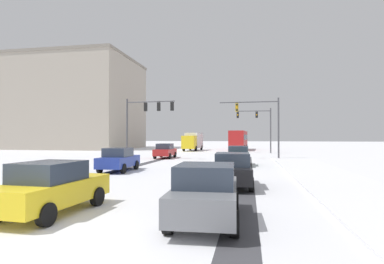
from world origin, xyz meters
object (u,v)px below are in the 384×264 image
(traffic_signal_near_right, at_px, (262,117))
(car_dark_green_second, at_px, (239,156))
(car_grey_fifth, at_px, (206,193))
(office_building_far_left_block, at_px, (72,104))
(traffic_signal_far_right, at_px, (259,121))
(bus_oncoming, at_px, (239,139))
(traffic_signal_near_left, at_px, (146,114))
(car_red_lead, at_px, (165,151))
(car_black_fourth, at_px, (232,170))
(car_blue_third, at_px, (119,159))
(car_yellow_cab_sixth, at_px, (52,187))
(box_truck_delivery, at_px, (193,141))

(traffic_signal_near_right, height_order, car_dark_green_second, traffic_signal_near_right)
(car_grey_fifth, height_order, office_building_far_left_block, office_building_far_left_block)
(traffic_signal_far_right, height_order, car_grey_fifth, traffic_signal_far_right)
(bus_oncoming, bearing_deg, traffic_signal_near_left, -110.30)
(traffic_signal_near_left, bearing_deg, office_building_far_left_block, 133.83)
(traffic_signal_far_right, distance_m, office_building_far_left_block, 39.16)
(traffic_signal_near_left, relative_size, car_red_lead, 1.58)
(car_black_fourth, bearing_deg, traffic_signal_near_right, 83.57)
(traffic_signal_far_right, distance_m, car_grey_fifth, 36.94)
(traffic_signal_near_right, height_order, car_black_fourth, traffic_signal_near_right)
(traffic_signal_far_right, relative_size, car_blue_third, 1.56)
(car_yellow_cab_sixth, bearing_deg, traffic_signal_near_right, 73.45)
(car_red_lead, distance_m, car_black_fourth, 19.94)
(traffic_signal_far_right, distance_m, car_red_lead, 16.72)
(traffic_signal_near_left, bearing_deg, traffic_signal_far_right, 48.90)
(car_blue_third, xyz_separation_m, car_black_fourth, (8.07, -5.17, 0.00))
(traffic_signal_near_left, bearing_deg, car_grey_fifth, -66.89)
(car_blue_third, xyz_separation_m, office_building_far_left_block, (-26.84, 37.23, 8.20))
(traffic_signal_near_left, distance_m, car_black_fourth, 19.76)
(office_building_far_left_block, bearing_deg, car_grey_fifth, -54.59)
(traffic_signal_far_right, xyz_separation_m, car_dark_green_second, (-2.22, -19.57, -3.78))
(car_blue_third, height_order, bus_oncoming, bus_oncoming)
(bus_oncoming, bearing_deg, car_grey_fifth, -89.22)
(car_dark_green_second, distance_m, bus_oncoming, 29.99)
(traffic_signal_near_left, relative_size, box_truck_delivery, 0.87)
(car_black_fourth, distance_m, bus_oncoming, 40.95)
(traffic_signal_near_left, xyz_separation_m, car_grey_fifth, (9.66, -22.65, -3.96))
(car_red_lead, relative_size, car_yellow_cab_sixth, 0.99)
(car_black_fourth, relative_size, bus_oncoming, 0.38)
(car_black_fourth, height_order, box_truck_delivery, box_truck_delivery)
(traffic_signal_far_right, relative_size, car_dark_green_second, 1.58)
(bus_oncoming, xyz_separation_m, box_truck_delivery, (-7.62, -4.07, -0.36))
(car_black_fourth, xyz_separation_m, bus_oncoming, (-1.05, 40.92, 1.18))
(car_black_fourth, height_order, car_grey_fifth, same)
(car_red_lead, bearing_deg, traffic_signal_far_right, 49.81)
(traffic_signal_near_right, xyz_separation_m, car_blue_third, (-10.18, -13.51, -3.63))
(traffic_signal_near_right, bearing_deg, traffic_signal_near_left, -169.96)
(car_dark_green_second, bearing_deg, car_black_fourth, -89.60)
(traffic_signal_near_right, distance_m, box_truck_delivery, 21.31)
(car_grey_fifth, distance_m, bus_oncoming, 47.05)
(car_yellow_cab_sixth, bearing_deg, traffic_signal_near_left, 102.00)
(car_black_fourth, bearing_deg, traffic_signal_near_left, 121.37)
(car_blue_third, distance_m, car_yellow_cab_sixth, 11.63)
(office_building_far_left_block, bearing_deg, traffic_signal_far_right, -17.75)
(car_red_lead, bearing_deg, car_yellow_cab_sixth, -82.71)
(car_blue_third, height_order, car_grey_fifth, same)
(car_red_lead, xyz_separation_m, car_dark_green_second, (8.29, -7.13, 0.00))
(traffic_signal_near_left, relative_size, bus_oncoming, 0.59)
(car_yellow_cab_sixth, bearing_deg, car_dark_green_second, 73.11)
(bus_oncoming, bearing_deg, car_red_lead, -107.76)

